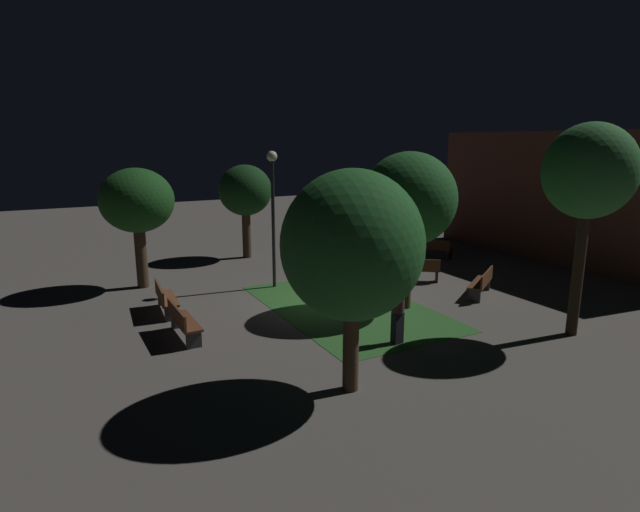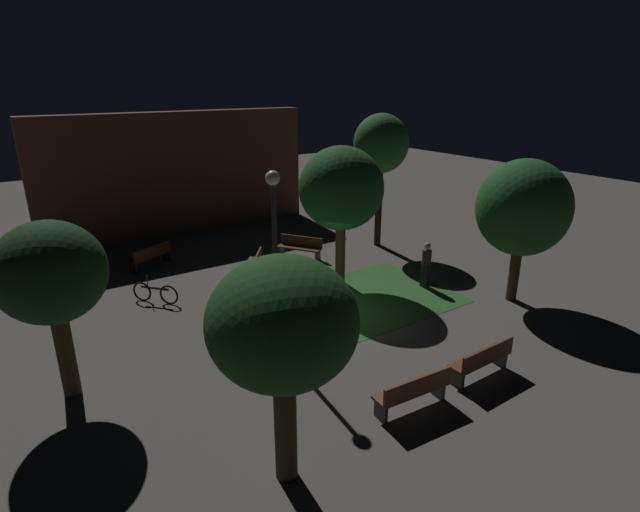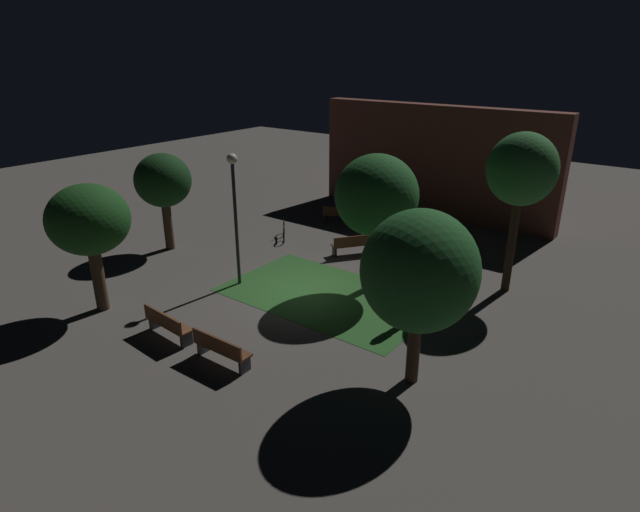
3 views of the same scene
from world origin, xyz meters
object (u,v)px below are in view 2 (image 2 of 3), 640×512
at_px(bench_corner, 413,391).
at_px(pedestrian, 426,264).
at_px(tree_right_canopy, 50,274).
at_px(tree_left_canopy, 341,189).
at_px(tree_near_wall, 381,145).
at_px(bicycle, 155,293).
at_px(lamp_post_near_wall, 274,233).
at_px(bench_back_row, 151,255).
at_px(tree_lawn_side, 523,208).
at_px(bench_by_lamp, 300,247).
at_px(bench_front_left, 483,359).
at_px(bench_lawn_edge, 254,265).
at_px(tree_back_left, 283,325).

height_order(bench_corner, pedestrian, pedestrian).
relative_size(bench_corner, tree_right_canopy, 0.45).
distance_m(tree_left_canopy, tree_near_wall, 4.77).
bearing_deg(bicycle, bench_corner, -71.29).
height_order(tree_near_wall, lamp_post_near_wall, tree_near_wall).
height_order(bench_back_row, tree_lawn_side, tree_lawn_side).
bearing_deg(bench_by_lamp, bench_back_row, 156.64).
relative_size(tree_left_canopy, bicycle, 3.70).
xyz_separation_m(tree_right_canopy, pedestrian, (11.22, -0.01, -2.09)).
distance_m(bench_front_left, bench_lawn_edge, 9.01).
xyz_separation_m(bench_corner, bench_front_left, (2.28, -0.00, 0.00)).
relative_size(tree_left_canopy, pedestrian, 2.97).
relative_size(tree_left_canopy, tree_lawn_side, 1.05).
relative_size(bench_lawn_edge, pedestrian, 1.08).
height_order(tree_back_left, pedestrian, tree_back_left).
height_order(tree_left_canopy, tree_near_wall, tree_near_wall).
bearing_deg(tree_lawn_side, bench_corner, -160.26).
height_order(bench_corner, tree_left_canopy, tree_left_canopy).
bearing_deg(tree_right_canopy, tree_lawn_side, -10.44).
distance_m(tree_back_left, pedestrian, 9.99).
height_order(bench_corner, tree_right_canopy, tree_right_canopy).
bearing_deg(bench_lawn_edge, bench_front_left, -79.85).
distance_m(bench_lawn_edge, pedestrian, 6.11).
relative_size(bench_corner, bench_front_left, 1.01).
xyz_separation_m(bench_by_lamp, lamp_post_near_wall, (-4.27, -5.70, 2.73)).
distance_m(bench_front_left, tree_near_wall, 11.05).
xyz_separation_m(bench_front_left, tree_lawn_side, (4.49, 2.43, 2.58)).
relative_size(bench_by_lamp, tree_left_canopy, 0.37).
bearing_deg(bench_back_row, bench_by_lamp, -23.36).
relative_size(bench_front_left, bench_back_row, 0.99).
relative_size(tree_back_left, tree_lawn_side, 0.92).
bearing_deg(tree_near_wall, bench_corner, -126.48).
bearing_deg(lamp_post_near_wall, bench_front_left, -50.17).
bearing_deg(lamp_post_near_wall, bicycle, 111.77).
bearing_deg(tree_right_canopy, bench_corner, -38.47).
bearing_deg(bicycle, pedestrian, -25.62).
bearing_deg(tree_back_left, lamp_post_near_wall, 62.42).
height_order(bench_corner, tree_lawn_side, tree_lawn_side).
height_order(tree_lawn_side, lamp_post_near_wall, lamp_post_near_wall).
xyz_separation_m(bench_by_lamp, tree_lawn_side, (3.58, -7.29, 2.58)).
xyz_separation_m(bench_front_left, bench_lawn_edge, (-1.59, 8.87, 0.00)).
bearing_deg(bench_corner, lamp_post_near_wall, 105.01).
relative_size(bench_front_left, tree_near_wall, 0.33).
bearing_deg(bench_lawn_edge, bench_corner, -94.43).
bearing_deg(bench_front_left, bench_lawn_edge, 100.15).
bearing_deg(tree_left_canopy, bench_by_lamp, 85.79).
distance_m(tree_lawn_side, pedestrian, 3.58).
bearing_deg(bench_back_row, tree_left_canopy, -46.27).
distance_m(bench_corner, bicycle, 9.16).
relative_size(bench_front_left, bench_by_lamp, 1.03).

